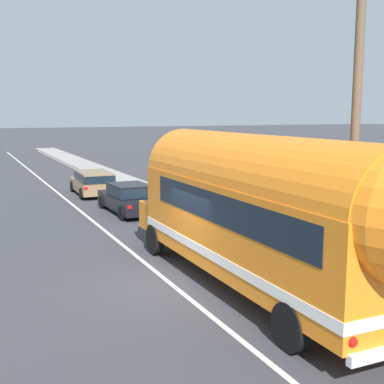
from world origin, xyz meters
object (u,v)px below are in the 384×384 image
Objects in this scene: utility_pole at (356,122)px; painted_bus at (264,208)px; car_lead at (130,197)px; car_second at (93,181)px.

painted_bus is at bearing 172.85° from utility_pole.
car_second is at bearing 92.96° from car_lead.
car_lead is (0.23, 11.97, -1.56)m from painted_bus.
car_lead and car_second have the same top height.
utility_pole is 13.03m from car_lead.
car_lead is 5.85m from car_second.
painted_bus is 17.88m from car_second.
painted_bus is at bearing -91.12° from car_lead.
car_second is (-2.59, 18.13, -3.64)m from utility_pole.
car_lead is at bearing 88.88° from painted_bus.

